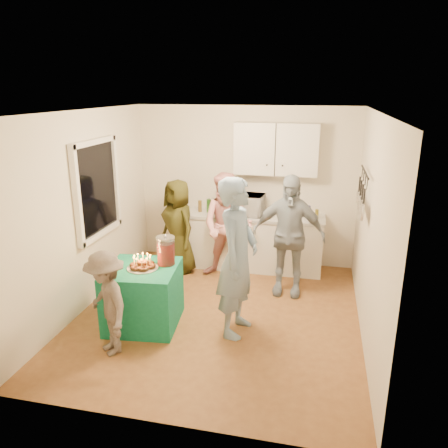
% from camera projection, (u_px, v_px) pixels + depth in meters
% --- Properties ---
extents(floor, '(4.00, 4.00, 0.00)m').
position_uv_depth(floor, '(218.00, 315.00, 5.74)').
color(floor, brown).
rests_on(floor, ground).
extents(ceiling, '(4.00, 4.00, 0.00)m').
position_uv_depth(ceiling, '(217.00, 112.00, 4.97)').
color(ceiling, white).
rests_on(ceiling, floor).
extents(back_wall, '(3.60, 3.60, 0.00)m').
position_uv_depth(back_wall, '(246.00, 186.00, 7.22)').
color(back_wall, silver).
rests_on(back_wall, floor).
extents(left_wall, '(4.00, 4.00, 0.00)m').
position_uv_depth(left_wall, '(85.00, 212.00, 5.73)').
color(left_wall, silver).
rests_on(left_wall, floor).
extents(right_wall, '(4.00, 4.00, 0.00)m').
position_uv_depth(right_wall, '(371.00, 231.00, 4.98)').
color(right_wall, silver).
rests_on(right_wall, floor).
extents(window_night, '(0.04, 1.00, 1.20)m').
position_uv_depth(window_night, '(96.00, 189.00, 5.93)').
color(window_night, black).
rests_on(window_night, left_wall).
extents(counter, '(2.20, 0.58, 0.86)m').
position_uv_depth(counter, '(254.00, 243.00, 7.16)').
color(counter, white).
rests_on(counter, floor).
extents(countertop, '(2.24, 0.62, 0.05)m').
position_uv_depth(countertop, '(254.00, 216.00, 7.02)').
color(countertop, beige).
rests_on(countertop, counter).
extents(upper_cabinet, '(1.30, 0.30, 0.80)m').
position_uv_depth(upper_cabinet, '(276.00, 149.00, 6.78)').
color(upper_cabinet, white).
rests_on(upper_cabinet, back_wall).
extents(pot_rack, '(0.12, 1.00, 0.60)m').
position_uv_depth(pot_rack, '(361.00, 191.00, 5.56)').
color(pot_rack, black).
rests_on(pot_rack, right_wall).
extents(microwave, '(0.62, 0.45, 0.33)m').
position_uv_depth(microwave, '(245.00, 204.00, 7.00)').
color(microwave, white).
rests_on(microwave, countertop).
extents(party_table, '(0.94, 0.94, 0.76)m').
position_uv_depth(party_table, '(143.00, 296.00, 5.43)').
color(party_table, '#11754F').
rests_on(party_table, floor).
extents(donut_cake, '(0.38, 0.38, 0.18)m').
position_uv_depth(donut_cake, '(142.00, 262.00, 5.28)').
color(donut_cake, '#381C0C').
rests_on(donut_cake, party_table).
extents(punch_jar, '(0.22, 0.22, 0.34)m').
position_uv_depth(punch_jar, '(166.00, 251.00, 5.38)').
color(punch_jar, '#B3120E').
rests_on(punch_jar, party_table).
extents(man_birthday, '(0.55, 0.76, 1.92)m').
position_uv_depth(man_birthday, '(237.00, 258.00, 5.10)').
color(man_birthday, '#7E9AB8').
rests_on(man_birthday, floor).
extents(woman_back_left, '(0.88, 0.84, 1.52)m').
position_uv_depth(woman_back_left, '(178.00, 227.00, 6.91)').
color(woman_back_left, '#525017').
rests_on(woman_back_left, floor).
extents(woman_back_center, '(0.88, 0.73, 1.66)m').
position_uv_depth(woman_back_center, '(227.00, 227.00, 6.65)').
color(woman_back_center, '#DA717B').
rests_on(woman_back_center, floor).
extents(woman_back_right, '(1.04, 0.46, 1.75)m').
position_uv_depth(woman_back_right, '(288.00, 235.00, 6.13)').
color(woman_back_right, '#112439').
rests_on(woman_back_right, floor).
extents(child_near_left, '(0.87, 0.86, 1.20)m').
position_uv_depth(child_near_left, '(107.00, 303.00, 4.78)').
color(child_near_left, '#564A44').
rests_on(child_near_left, floor).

